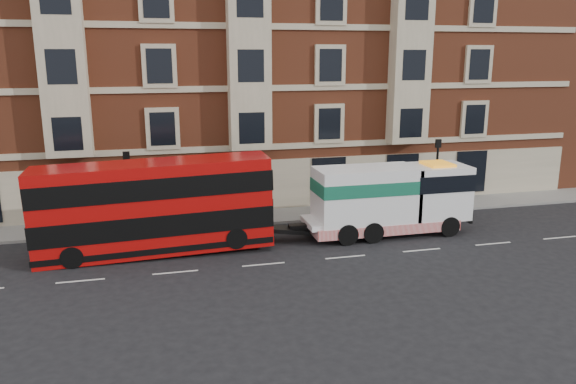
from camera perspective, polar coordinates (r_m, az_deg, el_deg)
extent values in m
plane|color=black|center=(26.12, -2.51, -7.37)|extent=(120.00, 120.00, 0.00)
cube|color=slate|center=(33.10, -5.13, -2.67)|extent=(90.00, 3.00, 0.15)
cube|color=brown|center=(39.24, -6.45, 13.09)|extent=(45.00, 12.00, 18.00)
cylinder|color=black|center=(30.97, -15.85, -0.32)|extent=(0.14, 0.14, 4.00)
cube|color=black|center=(30.55, -16.11, 3.50)|extent=(0.35, 0.15, 0.50)
cylinder|color=black|center=(35.22, 14.81, 1.41)|extent=(0.14, 0.14, 4.00)
cube|color=black|center=(34.85, 15.02, 4.79)|extent=(0.35, 0.15, 0.50)
cube|color=#B60B0A|center=(27.62, -13.41, -1.49)|extent=(11.08, 2.47, 4.35)
cube|color=black|center=(27.79, -13.34, -2.76)|extent=(11.12, 2.53, 1.04)
cube|color=black|center=(27.35, -13.55, 0.81)|extent=(11.12, 2.53, 0.99)
cylinder|color=black|center=(27.33, -21.10, -6.20)|extent=(1.03, 0.32, 1.03)
cylinder|color=black|center=(29.43, -20.61, -4.74)|extent=(1.03, 0.32, 1.03)
cylinder|color=black|center=(27.26, -5.25, -4.68)|extent=(1.03, 0.32, 1.03)
cylinder|color=black|center=(29.37, -5.93, -3.34)|extent=(1.03, 0.32, 1.03)
cube|color=white|center=(30.50, 9.89, -2.56)|extent=(8.90, 2.27, 0.30)
cube|color=white|center=(31.43, 14.78, 0.09)|extent=(3.17, 2.47, 2.87)
cube|color=white|center=(29.70, 7.90, -0.26)|extent=(5.34, 2.47, 2.87)
cube|color=#166549|center=(29.59, 7.93, 0.66)|extent=(5.39, 2.51, 0.69)
cube|color=red|center=(30.52, 9.53, -3.22)|extent=(7.91, 2.53, 0.54)
cylinder|color=black|center=(31.07, 16.05, -3.37)|extent=(1.09, 0.35, 1.09)
cylinder|color=black|center=(32.94, 14.13, -2.27)|extent=(1.09, 0.35, 1.09)
cylinder|color=black|center=(29.18, 8.61, -4.08)|extent=(1.09, 0.40, 1.09)
cylinder|color=black|center=(31.16, 7.04, -2.87)|extent=(1.09, 0.40, 1.09)
cylinder|color=black|center=(28.69, 6.04, -4.31)|extent=(1.09, 0.40, 1.09)
cylinder|color=black|center=(30.70, 4.62, -3.06)|extent=(1.09, 0.40, 1.09)
imported|color=#191831|center=(32.67, -17.58, -1.83)|extent=(0.67, 0.50, 1.68)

